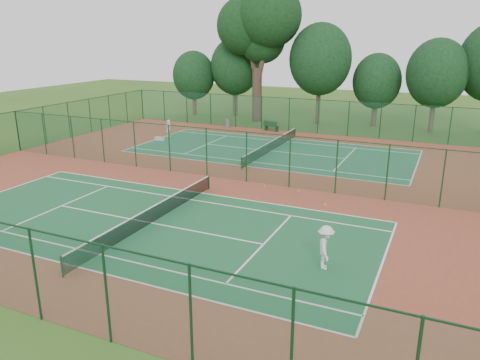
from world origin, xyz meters
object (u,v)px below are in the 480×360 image
Objects in this scene: player_near at (325,247)px; kit_bag at (160,139)px; trash_bin at (228,123)px; big_tree at (259,25)px; player_far at (169,128)px; bench at (271,126)px.

player_near is 28.15m from kit_bag.
trash_bin is 11.67m from big_tree.
player_near reaches higher than player_far.
player_far is at bearing 27.59° from player_near.
trash_bin is 9.11m from kit_bag.
bench is (8.12, 7.00, -0.32)m from player_far.
big_tree is (4.42, 14.00, 10.56)m from kit_bag.
bench is at bearing 42.22° from kit_bag.
player_near reaches higher than bench.
trash_bin is 0.54× the size of bench.
big_tree reaches higher than player_far.
bench is (-12.93, 27.42, -0.44)m from player_near.
trash_bin is 5.00m from bench.
player_far reaches higher than bench.
player_near is at bearing -63.16° from big_tree.
kit_bag is (-8.06, -8.68, -0.38)m from bench.
big_tree reaches higher than trash_bin.
player_near reaches higher than trash_bin.
kit_bag is at bearing 29.96° from player_near.
bench is 11.85m from kit_bag.
player_near is at bearing -56.72° from trash_bin.
bench is at bearing 152.44° from player_far.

